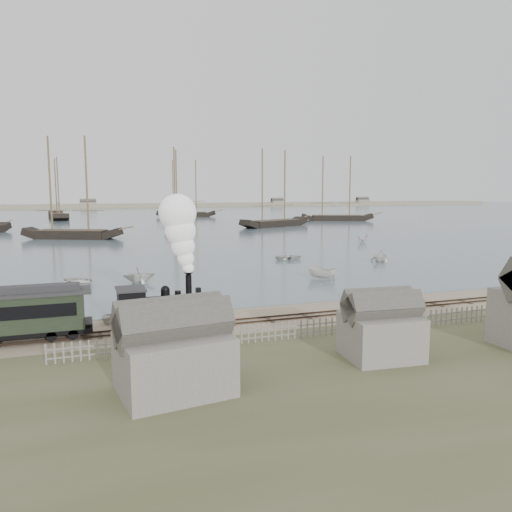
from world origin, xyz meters
name	(u,v)px	position (x,y,z in m)	size (l,w,h in m)	color
ground	(272,312)	(0.00, 0.00, 0.00)	(600.00, 600.00, 0.00)	tan
harbor_water	(118,214)	(0.00, 170.00, 0.03)	(600.00, 336.00, 0.06)	#4B606B
rail_track	(282,318)	(0.00, -2.00, 0.04)	(120.00, 1.80, 0.16)	#32241B
picket_fence_west	(214,347)	(-6.50, -7.00, 0.00)	(19.00, 0.10, 1.20)	slate
picket_fence_east	(470,322)	(12.50, -7.50, 0.00)	(15.00, 0.10, 1.20)	slate
shed_left	(175,392)	(-10.00, -13.00, 0.00)	(5.00, 4.00, 4.10)	slate
shed_mid	(380,358)	(2.00, -12.00, 0.00)	(4.00, 3.50, 3.60)	slate
far_spit	(108,207)	(0.00, 250.00, 0.00)	(500.00, 20.00, 1.80)	tan
locomotive	(178,269)	(-7.71, -2.00, 4.14)	(7.18, 2.68, 8.95)	black
beached_dinghy	(132,317)	(-10.70, 0.68, 0.42)	(4.08, 2.91, 0.84)	silver
rowboat_0	(79,281)	(-14.29, 16.41, 0.49)	(4.17, 2.98, 0.86)	silver
rowboat_1	(139,275)	(-8.47, 16.07, 0.90)	(3.20, 2.76, 1.68)	silver
rowboat_2	(322,273)	(10.24, 11.76, 0.74)	(3.50, 1.32, 1.35)	silver
rowboat_3	(289,257)	(12.83, 26.65, 0.45)	(3.72, 2.66, 0.77)	silver
rowboat_4	(380,256)	(23.61, 21.03, 0.87)	(3.09, 2.66, 1.63)	silver
rowboat_5	(363,239)	(34.32, 43.05, 0.75)	(3.55, 1.34, 1.37)	silver
schooner_2	(70,187)	(-15.60, 68.16, 10.06)	(19.20, 4.43, 20.00)	black
schooner_3	(176,188)	(9.18, 91.81, 10.06)	(22.24, 5.13, 20.00)	black
schooner_4	(275,188)	(33.68, 85.16, 10.06)	(21.33, 4.92, 20.00)	black
schooner_5	(338,188)	(61.07, 102.03, 10.06)	(21.88, 5.05, 20.00)	black
schooner_7	(57,188)	(-20.91, 139.95, 10.06)	(24.10, 5.56, 20.00)	black
schooner_8	(186,188)	(21.30, 139.45, 10.06)	(20.70, 4.78, 20.00)	black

